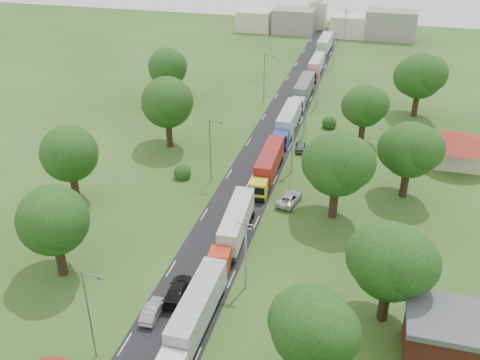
% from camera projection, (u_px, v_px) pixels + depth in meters
% --- Properties ---
extents(ground, '(260.00, 260.00, 0.00)m').
position_uv_depth(ground, '(217.00, 244.00, 65.47)').
color(ground, '#294115').
rests_on(ground, ground).
extents(road, '(8.00, 200.00, 0.04)m').
position_uv_depth(road, '(255.00, 171.00, 82.41)').
color(road, black).
rests_on(road, ground).
extents(info_sign, '(0.12, 3.10, 4.10)m').
position_uv_depth(info_sign, '(305.00, 120.00, 92.49)').
color(info_sign, slate).
rests_on(info_sign, ground).
extents(pole_1, '(1.60, 0.24, 9.00)m').
position_uv_depth(pole_1, '(246.00, 253.00, 56.04)').
color(pole_1, gray).
rests_on(pole_1, ground).
extents(pole_2, '(1.60, 0.24, 9.00)m').
position_uv_depth(pole_2, '(293.00, 145.00, 79.76)').
color(pole_2, gray).
rests_on(pole_2, ground).
extents(pole_3, '(1.60, 0.24, 9.00)m').
position_uv_depth(pole_3, '(318.00, 86.00, 103.47)').
color(pole_3, gray).
rests_on(pole_3, ground).
extents(pole_4, '(1.60, 0.24, 9.00)m').
position_uv_depth(pole_4, '(334.00, 49.00, 127.19)').
color(pole_4, gray).
rests_on(pole_4, ground).
extents(pole_5, '(1.60, 0.24, 9.00)m').
position_uv_depth(pole_5, '(345.00, 24.00, 150.91)').
color(pole_5, gray).
rests_on(pole_5, ground).
extents(lamp_0, '(2.03, 0.22, 10.00)m').
position_uv_depth(lamp_0, '(90.00, 311.00, 47.09)').
color(lamp_0, slate).
rests_on(lamp_0, ground).
extents(lamp_1, '(2.03, 0.22, 10.00)m').
position_uv_depth(lamp_1, '(211.00, 148.00, 76.73)').
color(lamp_1, slate).
rests_on(lamp_1, ground).
extents(lamp_2, '(2.03, 0.22, 10.00)m').
position_uv_depth(lamp_2, '(265.00, 75.00, 106.38)').
color(lamp_2, slate).
rests_on(lamp_2, ground).
extents(tree_2, '(8.00, 8.00, 10.10)m').
position_uv_depth(tree_2, '(313.00, 327.00, 43.98)').
color(tree_2, '#382616').
rests_on(tree_2, ground).
extents(tree_3, '(8.80, 8.80, 11.07)m').
position_uv_depth(tree_3, '(391.00, 260.00, 50.80)').
color(tree_3, '#382616').
rests_on(tree_3, ground).
extents(tree_4, '(9.60, 9.60, 12.05)m').
position_uv_depth(tree_4, '(337.00, 163.00, 67.35)').
color(tree_4, '#382616').
rests_on(tree_4, ground).
extents(tree_5, '(8.80, 8.80, 11.07)m').
position_uv_depth(tree_5, '(410.00, 149.00, 72.36)').
color(tree_5, '#382616').
rests_on(tree_5, ground).
extents(tree_6, '(8.00, 8.00, 10.10)m').
position_uv_depth(tree_6, '(365.00, 106.00, 88.65)').
color(tree_6, '#382616').
rests_on(tree_6, ground).
extents(tree_7, '(9.60, 9.60, 12.05)m').
position_uv_depth(tree_7, '(420.00, 76.00, 98.73)').
color(tree_7, '#382616').
rests_on(tree_7, ground).
extents(tree_10, '(8.80, 8.80, 11.07)m').
position_uv_depth(tree_10, '(54.00, 219.00, 57.09)').
color(tree_10, '#382616').
rests_on(tree_10, ground).
extents(tree_11, '(8.80, 8.80, 11.07)m').
position_uv_depth(tree_11, '(70.00, 153.00, 71.40)').
color(tree_11, '#382616').
rests_on(tree_11, ground).
extents(tree_12, '(9.60, 9.60, 12.05)m').
position_uv_depth(tree_12, '(167.00, 102.00, 86.68)').
color(tree_12, '#382616').
rests_on(tree_12, ground).
extents(tree_13, '(8.80, 8.80, 11.07)m').
position_uv_depth(tree_13, '(168.00, 67.00, 105.74)').
color(tree_13, '#382616').
rests_on(tree_13, ground).
extents(house_brick, '(8.60, 6.60, 5.20)m').
position_uv_depth(house_brick, '(452.00, 339.00, 48.10)').
color(house_brick, maroon).
rests_on(house_brick, ground).
extents(house_cream, '(10.08, 10.08, 5.80)m').
position_uv_depth(house_cream, '(460.00, 144.00, 82.29)').
color(house_cream, beige).
rests_on(house_cream, ground).
extents(distant_town, '(52.00, 8.00, 8.00)m').
position_uv_depth(distant_town, '(330.00, 23.00, 156.82)').
color(distant_town, gray).
rests_on(distant_town, ground).
extents(church, '(5.00, 5.00, 12.30)m').
position_uv_depth(church, '(318.00, 10.00, 163.75)').
color(church, beige).
rests_on(church, ground).
extents(truck_0, '(2.54, 14.49, 4.02)m').
position_uv_depth(truck_0, '(194.00, 316.00, 51.44)').
color(truck_0, white).
rests_on(truck_0, ground).
extents(truck_1, '(3.17, 14.27, 3.94)m').
position_uv_depth(truck_1, '(234.00, 227.00, 65.04)').
color(truck_1, red).
rests_on(truck_1, ground).
extents(truck_2, '(2.80, 14.61, 4.04)m').
position_uv_depth(truck_2, '(268.00, 165.00, 79.31)').
color(truck_2, yellow).
rests_on(truck_2, ground).
extents(truck_3, '(2.68, 15.07, 4.18)m').
position_uv_depth(truck_3, '(288.00, 122.00, 93.92)').
color(truck_3, '#1C36AA').
rests_on(truck_3, ground).
extents(truck_4, '(2.62, 15.03, 4.17)m').
position_uv_depth(truck_4, '(303.00, 91.00, 108.47)').
color(truck_4, '#B1B1B1').
rests_on(truck_4, ground).
extents(truck_5, '(2.49, 13.75, 3.81)m').
position_uv_depth(truck_5, '(316.00, 66.00, 124.01)').
color(truck_5, maroon).
rests_on(truck_5, ground).
extents(truck_6, '(2.87, 15.60, 4.32)m').
position_uv_depth(truck_6, '(324.00, 46.00, 139.18)').
color(truck_6, '#296F37').
rests_on(truck_6, ground).
extents(car_lane_mid, '(1.64, 4.31, 1.40)m').
position_uv_depth(car_lane_mid, '(153.00, 310.00, 54.16)').
color(car_lane_mid, gray).
rests_on(car_lane_mid, ground).
extents(car_lane_rear, '(2.67, 5.78, 1.64)m').
position_uv_depth(car_lane_rear, '(179.00, 290.00, 56.66)').
color(car_lane_rear, black).
rests_on(car_lane_rear, ground).
extents(car_verge_near, '(3.34, 5.60, 1.46)m').
position_uv_depth(car_verge_near, '(289.00, 198.00, 73.66)').
color(car_verge_near, '#BDBDBD').
rests_on(car_verge_near, ground).
extents(car_verge_far, '(2.13, 4.24, 1.39)m').
position_uv_depth(car_verge_far, '(301.00, 146.00, 88.58)').
color(car_verge_far, '#515358').
rests_on(car_verge_far, ground).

